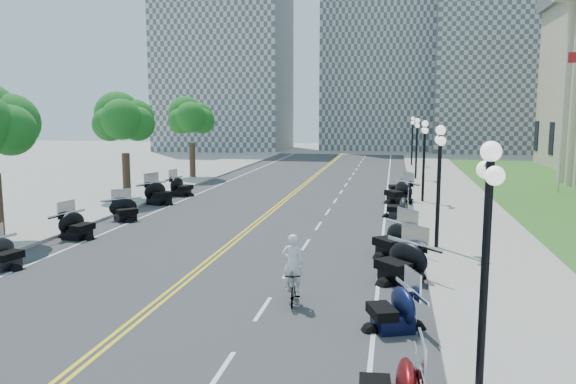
# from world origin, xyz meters

# --- Properties ---
(ground) EXTENTS (160.00, 160.00, 0.00)m
(ground) POSITION_xyz_m (0.00, 0.00, 0.00)
(ground) COLOR gray
(road) EXTENTS (16.00, 90.00, 0.01)m
(road) POSITION_xyz_m (0.00, 10.00, 0.00)
(road) COLOR #333335
(road) RESTS_ON ground
(centerline_yellow_a) EXTENTS (0.12, 90.00, 0.00)m
(centerline_yellow_a) POSITION_xyz_m (-0.12, 10.00, 0.01)
(centerline_yellow_a) COLOR yellow
(centerline_yellow_a) RESTS_ON road
(centerline_yellow_b) EXTENTS (0.12, 90.00, 0.00)m
(centerline_yellow_b) POSITION_xyz_m (0.12, 10.00, 0.01)
(centerline_yellow_b) COLOR yellow
(centerline_yellow_b) RESTS_ON road
(edge_line_north) EXTENTS (0.12, 90.00, 0.00)m
(edge_line_north) POSITION_xyz_m (6.40, 10.00, 0.01)
(edge_line_north) COLOR white
(edge_line_north) RESTS_ON road
(edge_line_south) EXTENTS (0.12, 90.00, 0.00)m
(edge_line_south) POSITION_xyz_m (-6.40, 10.00, 0.01)
(edge_line_south) COLOR white
(edge_line_south) RESTS_ON road
(lane_dash_4) EXTENTS (0.12, 2.00, 0.00)m
(lane_dash_4) POSITION_xyz_m (3.20, -8.00, 0.01)
(lane_dash_4) COLOR white
(lane_dash_4) RESTS_ON road
(lane_dash_5) EXTENTS (0.12, 2.00, 0.00)m
(lane_dash_5) POSITION_xyz_m (3.20, -4.00, 0.01)
(lane_dash_5) COLOR white
(lane_dash_5) RESTS_ON road
(lane_dash_6) EXTENTS (0.12, 2.00, 0.00)m
(lane_dash_6) POSITION_xyz_m (3.20, 0.00, 0.01)
(lane_dash_6) COLOR white
(lane_dash_6) RESTS_ON road
(lane_dash_7) EXTENTS (0.12, 2.00, 0.00)m
(lane_dash_7) POSITION_xyz_m (3.20, 4.00, 0.01)
(lane_dash_7) COLOR white
(lane_dash_7) RESTS_ON road
(lane_dash_8) EXTENTS (0.12, 2.00, 0.00)m
(lane_dash_8) POSITION_xyz_m (3.20, 8.00, 0.01)
(lane_dash_8) COLOR white
(lane_dash_8) RESTS_ON road
(lane_dash_9) EXTENTS (0.12, 2.00, 0.00)m
(lane_dash_9) POSITION_xyz_m (3.20, 12.00, 0.01)
(lane_dash_9) COLOR white
(lane_dash_9) RESTS_ON road
(lane_dash_10) EXTENTS (0.12, 2.00, 0.00)m
(lane_dash_10) POSITION_xyz_m (3.20, 16.00, 0.01)
(lane_dash_10) COLOR white
(lane_dash_10) RESTS_ON road
(lane_dash_11) EXTENTS (0.12, 2.00, 0.00)m
(lane_dash_11) POSITION_xyz_m (3.20, 20.00, 0.01)
(lane_dash_11) COLOR white
(lane_dash_11) RESTS_ON road
(lane_dash_12) EXTENTS (0.12, 2.00, 0.00)m
(lane_dash_12) POSITION_xyz_m (3.20, 24.00, 0.01)
(lane_dash_12) COLOR white
(lane_dash_12) RESTS_ON road
(lane_dash_13) EXTENTS (0.12, 2.00, 0.00)m
(lane_dash_13) POSITION_xyz_m (3.20, 28.00, 0.01)
(lane_dash_13) COLOR white
(lane_dash_13) RESTS_ON road
(lane_dash_14) EXTENTS (0.12, 2.00, 0.00)m
(lane_dash_14) POSITION_xyz_m (3.20, 32.00, 0.01)
(lane_dash_14) COLOR white
(lane_dash_14) RESTS_ON road
(lane_dash_15) EXTENTS (0.12, 2.00, 0.00)m
(lane_dash_15) POSITION_xyz_m (3.20, 36.00, 0.01)
(lane_dash_15) COLOR white
(lane_dash_15) RESTS_ON road
(lane_dash_16) EXTENTS (0.12, 2.00, 0.00)m
(lane_dash_16) POSITION_xyz_m (3.20, 40.00, 0.01)
(lane_dash_16) COLOR white
(lane_dash_16) RESTS_ON road
(lane_dash_17) EXTENTS (0.12, 2.00, 0.00)m
(lane_dash_17) POSITION_xyz_m (3.20, 44.00, 0.01)
(lane_dash_17) COLOR white
(lane_dash_17) RESTS_ON road
(lane_dash_18) EXTENTS (0.12, 2.00, 0.00)m
(lane_dash_18) POSITION_xyz_m (3.20, 48.00, 0.01)
(lane_dash_18) COLOR white
(lane_dash_18) RESTS_ON road
(lane_dash_19) EXTENTS (0.12, 2.00, 0.00)m
(lane_dash_19) POSITION_xyz_m (3.20, 52.00, 0.01)
(lane_dash_19) COLOR white
(lane_dash_19) RESTS_ON road
(sidewalk_north) EXTENTS (5.00, 90.00, 0.15)m
(sidewalk_north) POSITION_xyz_m (10.50, 10.00, 0.07)
(sidewalk_north) COLOR #9E9991
(sidewalk_north) RESTS_ON ground
(sidewalk_south) EXTENTS (5.00, 90.00, 0.15)m
(sidewalk_south) POSITION_xyz_m (-10.50, 10.00, 0.07)
(sidewalk_south) COLOR #9E9991
(sidewalk_south) RESTS_ON ground
(lawn) EXTENTS (9.00, 60.00, 0.10)m
(lawn) POSITION_xyz_m (17.50, 18.00, 0.05)
(lawn) COLOR #356023
(lawn) RESTS_ON ground
(distant_block_a) EXTENTS (18.00, 14.00, 26.00)m
(distant_block_a) POSITION_xyz_m (-18.00, 62.00, 13.00)
(distant_block_a) COLOR gray
(distant_block_a) RESTS_ON ground
(distant_block_b) EXTENTS (16.00, 12.00, 30.00)m
(distant_block_b) POSITION_xyz_m (4.00, 68.00, 15.00)
(distant_block_b) COLOR gray
(distant_block_b) RESTS_ON ground
(distant_block_c) EXTENTS (20.00, 14.00, 22.00)m
(distant_block_c) POSITION_xyz_m (22.00, 65.00, 11.00)
(distant_block_c) COLOR gray
(distant_block_c) RESTS_ON ground
(street_lamp_1) EXTENTS (0.50, 1.20, 4.90)m
(street_lamp_1) POSITION_xyz_m (8.60, -8.00, 2.60)
(street_lamp_1) COLOR black
(street_lamp_1) RESTS_ON sidewalk_north
(street_lamp_2) EXTENTS (0.50, 1.20, 4.90)m
(street_lamp_2) POSITION_xyz_m (8.60, 4.00, 2.60)
(street_lamp_2) COLOR black
(street_lamp_2) RESTS_ON sidewalk_north
(street_lamp_3) EXTENTS (0.50, 1.20, 4.90)m
(street_lamp_3) POSITION_xyz_m (8.60, 16.00, 2.60)
(street_lamp_3) COLOR black
(street_lamp_3) RESTS_ON sidewalk_north
(street_lamp_4) EXTENTS (0.50, 1.20, 4.90)m
(street_lamp_4) POSITION_xyz_m (8.60, 28.00, 2.60)
(street_lamp_4) COLOR black
(street_lamp_4) RESTS_ON sidewalk_north
(street_lamp_5) EXTENTS (0.50, 1.20, 4.90)m
(street_lamp_5) POSITION_xyz_m (8.60, 40.00, 2.60)
(street_lamp_5) COLOR black
(street_lamp_5) RESTS_ON sidewalk_north
(flagpole) EXTENTS (1.10, 0.20, 10.00)m
(flagpole) POSITION_xyz_m (18.00, 22.00, 5.00)
(flagpole) COLOR silver
(flagpole) RESTS_ON ground
(tree_3) EXTENTS (4.80, 4.80, 9.20)m
(tree_3) POSITION_xyz_m (-10.00, 14.00, 4.75)
(tree_3) COLOR #235619
(tree_3) RESTS_ON sidewalk_south
(tree_4) EXTENTS (4.80, 4.80, 9.20)m
(tree_4) POSITION_xyz_m (-10.00, 26.00, 4.75)
(tree_4) COLOR #235619
(tree_4) RESTS_ON sidewalk_south
(motorcycle_n_4) EXTENTS (2.36, 2.36, 1.28)m
(motorcycle_n_4) POSITION_xyz_m (6.87, -4.88, 0.64)
(motorcycle_n_4) COLOR black
(motorcycle_n_4) RESTS_ON road
(motorcycle_n_5) EXTENTS (3.06, 3.06, 1.52)m
(motorcycle_n_5) POSITION_xyz_m (7.12, -0.63, 0.76)
(motorcycle_n_5) COLOR black
(motorcycle_n_5) RESTS_ON road
(motorcycle_n_6) EXTENTS (3.01, 3.01, 1.50)m
(motorcycle_n_6) POSITION_xyz_m (6.92, 2.69, 0.75)
(motorcycle_n_6) COLOR black
(motorcycle_n_6) RESTS_ON road
(motorcycle_n_8) EXTENTS (1.86, 1.86, 1.28)m
(motorcycle_n_8) POSITION_xyz_m (7.08, 11.00, 0.64)
(motorcycle_n_8) COLOR black
(motorcycle_n_8) RESTS_ON road
(motorcycle_n_9) EXTENTS (3.06, 3.06, 1.56)m
(motorcycle_n_9) POSITION_xyz_m (7.16, 15.93, 0.78)
(motorcycle_n_9) COLOR black
(motorcycle_n_9) RESTS_ON road
(motorcycle_n_10) EXTENTS (2.12, 2.12, 1.24)m
(motorcycle_n_10) POSITION_xyz_m (7.11, 19.70, 0.62)
(motorcycle_n_10) COLOR black
(motorcycle_n_10) RESTS_ON road
(motorcycle_s_5) EXTENTS (2.19, 2.19, 1.28)m
(motorcycle_s_5) POSITION_xyz_m (-7.01, -1.66, 0.64)
(motorcycle_s_5) COLOR black
(motorcycle_s_5) RESTS_ON road
(motorcycle_s_6) EXTENTS (2.28, 2.28, 1.36)m
(motorcycle_s_6) POSITION_xyz_m (-7.03, 3.24, 0.68)
(motorcycle_s_6) COLOR black
(motorcycle_s_6) RESTS_ON road
(motorcycle_s_7) EXTENTS (2.64, 2.64, 1.31)m
(motorcycle_s_7) POSITION_xyz_m (-6.88, 7.53, 0.65)
(motorcycle_s_7) COLOR black
(motorcycle_s_7) RESTS_ON road
(motorcycle_s_8) EXTENTS (2.83, 2.83, 1.54)m
(motorcycle_s_8) POSITION_xyz_m (-7.27, 12.76, 0.77)
(motorcycle_s_8) COLOR black
(motorcycle_s_8) RESTS_ON road
(motorcycle_s_9) EXTENTS (2.27, 2.27, 1.43)m
(motorcycle_s_9) POSITION_xyz_m (-7.23, 16.25, 0.72)
(motorcycle_s_9) COLOR black
(motorcycle_s_9) RESTS_ON road
(bicycle) EXTENTS (0.70, 1.72, 1.00)m
(bicycle) POSITION_xyz_m (3.96, -3.36, 0.50)
(bicycle) COLOR #A51414
(bicycle) RESTS_ON road
(cyclist_rider) EXTENTS (0.64, 0.42, 1.76)m
(cyclist_rider) POSITION_xyz_m (3.96, -3.36, 1.88)
(cyclist_rider) COLOR white
(cyclist_rider) RESTS_ON bicycle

